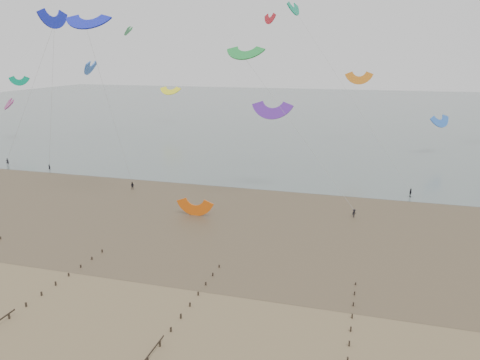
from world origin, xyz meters
name	(u,v)px	position (x,y,z in m)	size (l,w,h in m)	color
ground	(152,308)	(0.00, 0.00, 0.00)	(500.00, 500.00, 0.00)	brown
sea_and_shore	(216,211)	(-4.08, 34.40, 0.01)	(500.00, 665.00, 0.03)	#475654
kitesurfer_lead	(49,167)	(-53.92, 52.19, 0.78)	(0.57, 0.37, 1.56)	black
kitesurfers	(391,196)	(26.95, 50.13, 0.86)	(128.46, 25.03, 1.86)	black
grounded_kite	(195,215)	(-6.88, 30.81, 0.00)	(5.82, 3.05, 4.43)	#E0580E
kites_airborne	(231,79)	(-17.84, 88.93, 21.07)	(254.10, 122.83, 38.18)	green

